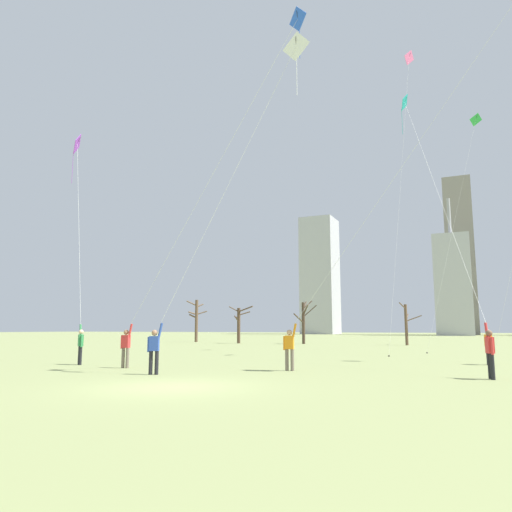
{
  "coord_description": "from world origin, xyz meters",
  "views": [
    {
      "loc": [
        8.14,
        -12.25,
        1.66
      ],
      "look_at": [
        0.0,
        6.0,
        4.63
      ],
      "focal_mm": 34.37,
      "sensor_mm": 36.0,
      "label": 1
    }
  ],
  "objects_px": {
    "kite_flyer_midfield_right_purple": "(80,292)",
    "kite_flyer_far_back_red": "(351,254)",
    "bare_tree_far_right_edge": "(406,323)",
    "bare_tree_rightmost": "(196,319)",
    "bystander_strolling_midfield": "(489,345)",
    "kite_flyer_foreground_right_blue": "(144,310)",
    "kite_flyer_midfield_left_teal": "(465,279)",
    "distant_kite_drifting_right_green": "(472,137)",
    "bare_tree_center": "(239,323)",
    "bare_tree_leftmost": "(304,320)",
    "distant_kite_low_near_trees_pink": "(408,75)",
    "kite_flyer_midfield_center_white": "(176,303)"
  },
  "relations": [
    {
      "from": "kite_flyer_midfield_left_teal",
      "to": "kite_flyer_far_back_red",
      "type": "bearing_deg",
      "value": -162.59
    },
    {
      "from": "kite_flyer_far_back_red",
      "to": "bare_tree_center",
      "type": "height_order",
      "value": "kite_flyer_far_back_red"
    },
    {
      "from": "kite_flyer_foreground_right_blue",
      "to": "bare_tree_center",
      "type": "distance_m",
      "value": 35.95
    },
    {
      "from": "bare_tree_center",
      "to": "bare_tree_far_right_edge",
      "type": "relative_size",
      "value": 0.98
    },
    {
      "from": "distant_kite_low_near_trees_pink",
      "to": "kite_flyer_midfield_left_teal",
      "type": "bearing_deg",
      "value": -78.33
    },
    {
      "from": "bystander_strolling_midfield",
      "to": "distant_kite_low_near_trees_pink",
      "type": "bearing_deg",
      "value": 110.21
    },
    {
      "from": "kite_flyer_midfield_left_teal",
      "to": "bare_tree_rightmost",
      "type": "height_order",
      "value": "kite_flyer_midfield_left_teal"
    },
    {
      "from": "kite_flyer_midfield_right_purple",
      "to": "bare_tree_far_right_edge",
      "type": "bearing_deg",
      "value": 71.26
    },
    {
      "from": "kite_flyer_midfield_right_purple",
      "to": "kite_flyer_far_back_red",
      "type": "xyz_separation_m",
      "value": [
        13.44,
        0.6,
        1.17
      ]
    },
    {
      "from": "kite_flyer_far_back_red",
      "to": "kite_flyer_foreground_right_blue",
      "type": "distance_m",
      "value": 8.95
    },
    {
      "from": "kite_flyer_far_back_red",
      "to": "distant_kite_low_near_trees_pink",
      "type": "xyz_separation_m",
      "value": [
        0.78,
        17.48,
        16.19
      ]
    },
    {
      "from": "kite_flyer_far_back_red",
      "to": "kite_flyer_midfield_right_purple",
      "type": "bearing_deg",
      "value": -177.46
    },
    {
      "from": "kite_flyer_far_back_red",
      "to": "bare_tree_leftmost",
      "type": "relative_size",
      "value": 3.6
    },
    {
      "from": "kite_flyer_midfield_center_white",
      "to": "distant_kite_low_near_trees_pink",
      "type": "relative_size",
      "value": 0.56
    },
    {
      "from": "kite_flyer_far_back_red",
      "to": "bare_tree_center",
      "type": "xyz_separation_m",
      "value": [
        -20.49,
        31.89,
        -2.33
      ]
    },
    {
      "from": "kite_flyer_midfield_right_purple",
      "to": "bystander_strolling_midfield",
      "type": "bearing_deg",
      "value": 20.81
    },
    {
      "from": "kite_flyer_midfield_center_white",
      "to": "bystander_strolling_midfield",
      "type": "bearing_deg",
      "value": 43.91
    },
    {
      "from": "kite_flyer_foreground_right_blue",
      "to": "bystander_strolling_midfield",
      "type": "distance_m",
      "value": 15.8
    },
    {
      "from": "bare_tree_center",
      "to": "bare_tree_far_right_edge",
      "type": "height_order",
      "value": "bare_tree_far_right_edge"
    },
    {
      "from": "kite_flyer_midfield_left_teal",
      "to": "bare_tree_far_right_edge",
      "type": "height_order",
      "value": "kite_flyer_midfield_left_teal"
    },
    {
      "from": "bare_tree_leftmost",
      "to": "kite_flyer_far_back_red",
      "type": "bearing_deg",
      "value": -68.39
    },
    {
      "from": "kite_flyer_far_back_red",
      "to": "bare_tree_center",
      "type": "relative_size",
      "value": 4.06
    },
    {
      "from": "distant_kite_drifting_right_green",
      "to": "bare_tree_leftmost",
      "type": "xyz_separation_m",
      "value": [
        -17.98,
        11.21,
        -14.0
      ]
    },
    {
      "from": "bystander_strolling_midfield",
      "to": "distant_kite_low_near_trees_pink",
      "type": "distance_m",
      "value": 23.16
    },
    {
      "from": "kite_flyer_foreground_right_blue",
      "to": "bare_tree_far_right_edge",
      "type": "bearing_deg",
      "value": 79.64
    },
    {
      "from": "bare_tree_leftmost",
      "to": "bare_tree_far_right_edge",
      "type": "bearing_deg",
      "value": 0.64
    },
    {
      "from": "kite_flyer_midfield_left_teal",
      "to": "distant_kite_drifting_right_green",
      "type": "xyz_separation_m",
      "value": [
        0.87,
        20.28,
        13.08
      ]
    },
    {
      "from": "bare_tree_center",
      "to": "bare_tree_leftmost",
      "type": "relative_size",
      "value": 0.89
    },
    {
      "from": "bare_tree_center",
      "to": "bare_tree_rightmost",
      "type": "xyz_separation_m",
      "value": [
        -7.43,
        2.83,
        0.59
      ]
    },
    {
      "from": "kite_flyer_midfield_center_white",
      "to": "kite_flyer_midfield_right_purple",
      "type": "xyz_separation_m",
      "value": [
        -7.75,
        3.2,
        0.83
      ]
    },
    {
      "from": "kite_flyer_midfield_center_white",
      "to": "kite_flyer_midfield_left_teal",
      "type": "bearing_deg",
      "value": 27.44
    },
    {
      "from": "distant_kite_drifting_right_green",
      "to": "kite_flyer_midfield_left_teal",
      "type": "bearing_deg",
      "value": -92.45
    },
    {
      "from": "distant_kite_low_near_trees_pink",
      "to": "bare_tree_center",
      "type": "distance_m",
      "value": 31.67
    },
    {
      "from": "kite_flyer_midfield_right_purple",
      "to": "kite_flyer_foreground_right_blue",
      "type": "relative_size",
      "value": 0.92
    },
    {
      "from": "kite_flyer_midfield_left_teal",
      "to": "distant_kite_drifting_right_green",
      "type": "distance_m",
      "value": 24.15
    },
    {
      "from": "kite_flyer_midfield_center_white",
      "to": "bare_tree_far_right_edge",
      "type": "relative_size",
      "value": 2.99
    },
    {
      "from": "distant_kite_drifting_right_green",
      "to": "kite_flyer_midfield_center_white",
      "type": "bearing_deg",
      "value": -112.82
    },
    {
      "from": "bare_tree_far_right_edge",
      "to": "bare_tree_rightmost",
      "type": "height_order",
      "value": "bare_tree_rightmost"
    },
    {
      "from": "kite_flyer_far_back_red",
      "to": "kite_flyer_midfield_center_white",
      "type": "bearing_deg",
      "value": -146.24
    },
    {
      "from": "kite_flyer_midfield_left_teal",
      "to": "bare_tree_center",
      "type": "relative_size",
      "value": 3.86
    },
    {
      "from": "distant_kite_low_near_trees_pink",
      "to": "bare_tree_far_right_edge",
      "type": "relative_size",
      "value": 5.37
    },
    {
      "from": "bystander_strolling_midfield",
      "to": "bare_tree_leftmost",
      "type": "distance_m",
      "value": 31.94
    },
    {
      "from": "kite_flyer_midfield_left_teal",
      "to": "kite_flyer_foreground_right_blue",
      "type": "relative_size",
      "value": 1.14
    },
    {
      "from": "kite_flyer_foreground_right_blue",
      "to": "bare_tree_center",
      "type": "height_order",
      "value": "kite_flyer_foreground_right_blue"
    },
    {
      "from": "kite_flyer_midfield_left_teal",
      "to": "bare_tree_rightmost",
      "type": "distance_m",
      "value": 46.31
    },
    {
      "from": "distant_kite_drifting_right_green",
      "to": "bare_tree_center",
      "type": "distance_m",
      "value": 31.01
    },
    {
      "from": "kite_flyer_midfield_right_purple",
      "to": "bare_tree_leftmost",
      "type": "distance_m",
      "value": 33.39
    },
    {
      "from": "bare_tree_rightmost",
      "to": "kite_flyer_midfield_right_purple",
      "type": "bearing_deg",
      "value": -67.71
    },
    {
      "from": "kite_flyer_foreground_right_blue",
      "to": "distant_kite_low_near_trees_pink",
      "type": "distance_m",
      "value": 28.31
    },
    {
      "from": "kite_flyer_midfield_center_white",
      "to": "bare_tree_center",
      "type": "xyz_separation_m",
      "value": [
        -14.8,
        35.7,
        -0.33
      ]
    }
  ]
}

